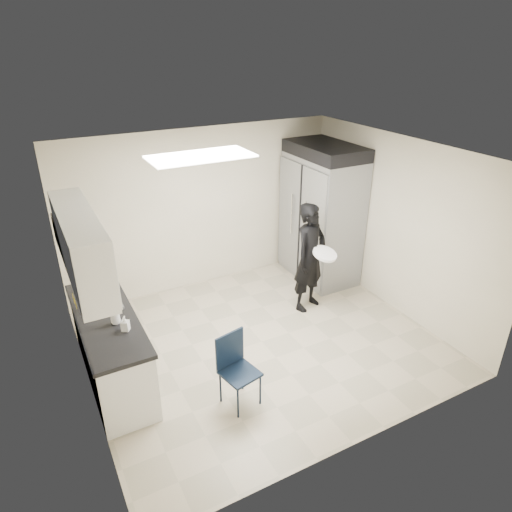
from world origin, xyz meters
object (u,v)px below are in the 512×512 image
folding_chair (240,373)px  man_tuxedo (310,258)px  commercial_fridge (321,219)px  lower_counter (111,350)px

folding_chair → man_tuxedo: size_ratio=0.50×
commercial_fridge → lower_counter: bearing=-164.1°
commercial_fridge → man_tuxedo: bearing=-133.3°
lower_counter → commercial_fridge: commercial_fridge is taller
lower_counter → commercial_fridge: (3.78, 1.07, 0.62)m
lower_counter → folding_chair: 1.61m
lower_counter → commercial_fridge: 3.98m
commercial_fridge → man_tuxedo: size_ratio=1.24×
lower_counter → folding_chair: lower_counter is taller
man_tuxedo → lower_counter: bearing=164.5°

